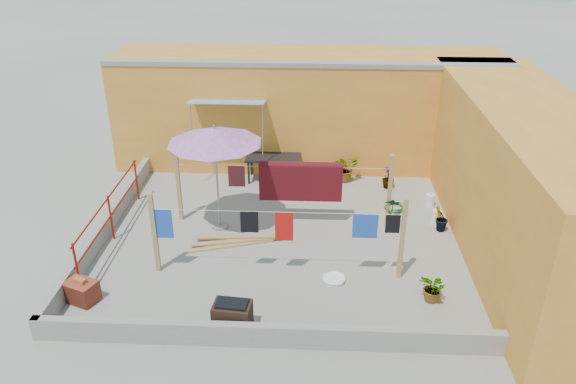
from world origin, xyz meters
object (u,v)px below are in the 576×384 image
(outdoor_table, at_px, (273,159))
(plant_back_a, at_px, (345,168))
(water_jug_b, at_px, (430,200))
(green_hose, at_px, (395,207))
(water_jug_a, at_px, (437,217))
(brick_stack, at_px, (82,291))
(brazier, at_px, (232,316))
(white_basin, at_px, (334,279))
(patio_umbrella, at_px, (215,137))

(outdoor_table, bearing_deg, plant_back_a, 0.75)
(outdoor_table, distance_m, water_jug_b, 4.36)
(outdoor_table, xyz_separation_m, green_hose, (3.19, -1.59, -0.60))
(water_jug_a, bearing_deg, plant_back_a, 132.74)
(outdoor_table, height_order, brick_stack, outdoor_table)
(green_hose, bearing_deg, plant_back_a, 126.56)
(outdoor_table, bearing_deg, brazier, -92.49)
(outdoor_table, distance_m, white_basin, 5.07)
(patio_umbrella, distance_m, brazier, 4.23)
(outdoor_table, bearing_deg, water_jug_b, -18.40)
(brazier, xyz_separation_m, green_hose, (3.47, 4.78, -0.26))
(water_jug_a, bearing_deg, white_basin, -135.15)
(brick_stack, bearing_deg, patio_umbrella, 53.12)
(patio_umbrella, relative_size, outdoor_table, 1.69)
(white_basin, relative_size, green_hose, 0.90)
(patio_umbrella, height_order, green_hose, patio_umbrella)
(outdoor_table, bearing_deg, brick_stack, -120.13)
(green_hose, bearing_deg, water_jug_a, -36.32)
(outdoor_table, xyz_separation_m, brick_stack, (-3.29, -5.67, -0.42))
(brick_stack, xyz_separation_m, water_jug_b, (7.40, 4.31, -0.06))
(white_basin, bearing_deg, patio_umbrella, 142.35)
(white_basin, bearing_deg, water_jug_b, 53.43)
(brick_stack, height_order, water_jug_a, brick_stack)
(brazier, distance_m, green_hose, 5.91)
(water_jug_b, xyz_separation_m, plant_back_a, (-2.11, 1.39, 0.22))
(water_jug_b, height_order, green_hose, water_jug_b)
(patio_umbrella, relative_size, water_jug_a, 6.78)
(plant_back_a, bearing_deg, white_basin, -95.00)
(brazier, xyz_separation_m, white_basin, (1.85, 1.58, -0.25))
(green_hose, bearing_deg, brazier, -125.94)
(brazier, relative_size, plant_back_a, 0.93)
(water_jug_a, xyz_separation_m, water_jug_b, (0.00, 0.90, -0.01))
(white_basin, height_order, green_hose, white_basin)
(water_jug_b, relative_size, plant_back_a, 0.47)
(water_jug_a, bearing_deg, green_hose, 143.68)
(brick_stack, xyz_separation_m, plant_back_a, (5.29, 5.70, 0.16))
(outdoor_table, height_order, water_jug_b, outdoor_table)
(outdoor_table, relative_size, water_jug_a, 4.01)
(green_hose, height_order, plant_back_a, plant_back_a)
(brazier, xyz_separation_m, water_jug_a, (4.39, 4.11, -0.13))
(brick_stack, height_order, green_hose, brick_stack)
(water_jug_b, distance_m, plant_back_a, 2.54)
(patio_umbrella, relative_size, green_hose, 4.88)
(white_basin, bearing_deg, green_hose, 63.18)
(white_basin, height_order, water_jug_b, water_jug_b)
(white_basin, bearing_deg, brick_stack, -169.66)
(outdoor_table, xyz_separation_m, brazier, (-0.28, -6.37, -0.35))
(brick_stack, xyz_separation_m, white_basin, (4.86, 0.89, -0.18))
(water_jug_a, height_order, plant_back_a, plant_back_a)
(brazier, bearing_deg, patio_umbrella, 102.55)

